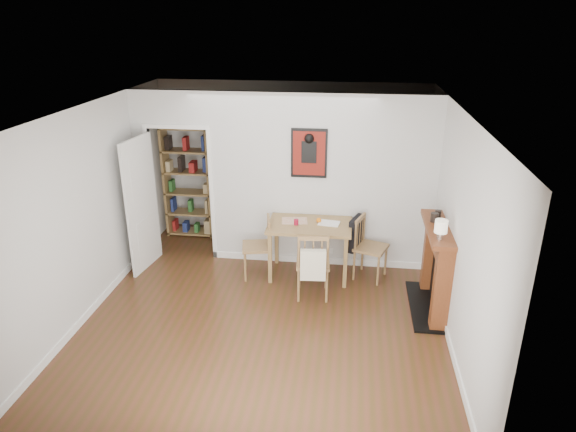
# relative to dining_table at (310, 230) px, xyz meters

# --- Properties ---
(ground) EXTENTS (5.20, 5.20, 0.00)m
(ground) POSITION_rel_dining_table_xyz_m (-0.46, -0.96, -0.71)
(ground) COLOR #4E2919
(ground) RESTS_ON ground
(room_shell) EXTENTS (5.20, 5.20, 5.20)m
(room_shell) POSITION_rel_dining_table_xyz_m (-0.36, 0.38, 0.58)
(room_shell) COLOR silver
(room_shell) RESTS_ON ground
(dining_table) EXTENTS (1.19, 0.76, 0.81)m
(dining_table) POSITION_rel_dining_table_xyz_m (0.00, 0.00, 0.00)
(dining_table) COLOR olive
(dining_table) RESTS_ON ground
(chair_left) EXTENTS (0.54, 0.54, 0.92)m
(chair_left) POSITION_rel_dining_table_xyz_m (-0.75, -0.12, -0.26)
(chair_left) COLOR #9C7248
(chair_left) RESTS_ON ground
(chair_right) EXTENTS (0.64, 0.59, 0.93)m
(chair_right) POSITION_rel_dining_table_xyz_m (0.87, 0.03, -0.23)
(chair_right) COLOR #9C7248
(chair_right) RESTS_ON ground
(chair_front) EXTENTS (0.52, 0.58, 0.97)m
(chair_front) POSITION_rel_dining_table_xyz_m (0.10, -0.60, -0.22)
(chair_front) COLOR #9C7248
(chair_front) RESTS_ON ground
(bookshelf) EXTENTS (0.81, 0.32, 1.92)m
(bookshelf) POSITION_rel_dining_table_xyz_m (-2.17, 1.24, 0.23)
(bookshelf) COLOR olive
(bookshelf) RESTS_ON ground
(fireplace) EXTENTS (0.45, 1.25, 1.16)m
(fireplace) POSITION_rel_dining_table_xyz_m (1.70, -0.71, -0.10)
(fireplace) COLOR brown
(fireplace) RESTS_ON ground
(red_glass) EXTENTS (0.06, 0.06, 0.08)m
(red_glass) POSITION_rel_dining_table_xyz_m (-0.19, -0.06, 0.14)
(red_glass) COLOR maroon
(red_glass) RESTS_ON dining_table
(orange_fruit) EXTENTS (0.07, 0.07, 0.07)m
(orange_fruit) POSITION_rel_dining_table_xyz_m (0.12, 0.07, 0.13)
(orange_fruit) COLOR orange
(orange_fruit) RESTS_ON dining_table
(placemat) EXTENTS (0.40, 0.32, 0.00)m
(placemat) POSITION_rel_dining_table_xyz_m (-0.23, 0.09, 0.10)
(placemat) COLOR beige
(placemat) RESTS_ON dining_table
(notebook) EXTENTS (0.32, 0.26, 0.01)m
(notebook) POSITION_rel_dining_table_xyz_m (0.27, 0.05, 0.11)
(notebook) COLOR white
(notebook) RESTS_ON dining_table
(mantel_lamp) EXTENTS (0.15, 0.15, 0.24)m
(mantel_lamp) POSITION_rel_dining_table_xyz_m (1.62, -1.10, 0.59)
(mantel_lamp) COLOR silver
(mantel_lamp) RESTS_ON fireplace
(ceramic_jar_a) EXTENTS (0.10, 0.10, 0.12)m
(ceramic_jar_a) POSITION_rel_dining_table_xyz_m (1.62, -0.55, 0.50)
(ceramic_jar_a) COLOR black
(ceramic_jar_a) RESTS_ON fireplace
(ceramic_jar_b) EXTENTS (0.08, 0.08, 0.10)m
(ceramic_jar_b) POSITION_rel_dining_table_xyz_m (1.69, -0.41, 0.50)
(ceramic_jar_b) COLOR black
(ceramic_jar_b) RESTS_ON fireplace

